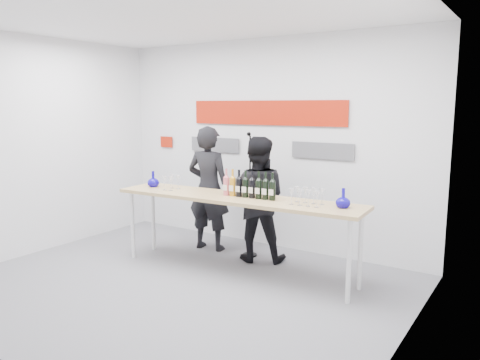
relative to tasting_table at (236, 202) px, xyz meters
The scene contains 12 objects.
ground 1.20m from the tasting_table, 112.45° to the right, with size 5.00×5.00×0.00m, color slate.
back_wall 1.43m from the tasting_table, 103.85° to the left, with size 5.00×0.04×3.00m, color silver.
signage 1.57m from the tasting_table, 106.61° to the left, with size 3.38×0.02×0.79m.
tasting_table is the anchor object (origin of this frame).
wine_bottles 0.29m from the tasting_table, 11.35° to the left, with size 0.71×0.12×0.33m.
decanter_left 1.34m from the tasting_table, behind, with size 0.16×0.16×0.21m, color #10078F, non-canonical shape.
decanter_right 1.34m from the tasting_table, ahead, with size 0.16×0.16×0.21m, color #10078F, non-canonical shape.
glasses_left 1.00m from the tasting_table, behind, with size 0.17×0.23×0.18m.
glasses_right 0.94m from the tasting_table, ahead, with size 0.37×0.24×0.18m.
presenter_left 1.04m from the tasting_table, 145.28° to the left, with size 0.65×0.42×1.77m, color black.
presenter_right 0.55m from the tasting_table, 93.36° to the left, with size 0.81×0.63×1.66m, color black.
mic_stand 0.76m from the tasting_table, 106.88° to the left, with size 0.20×0.20×1.71m.
Camera 1 is at (3.42, -3.89, 2.06)m, focal length 35.00 mm.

